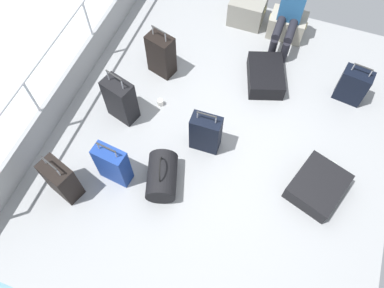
% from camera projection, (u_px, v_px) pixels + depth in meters
% --- Properties ---
extents(ground_plane, '(4.40, 5.20, 0.06)m').
position_uv_depth(ground_plane, '(221.00, 137.00, 5.08)').
color(ground_plane, '#939699').
extents(gunwale_port, '(0.06, 5.20, 0.45)m').
position_uv_depth(gunwale_port, '(72.00, 81.00, 5.23)').
color(gunwale_port, '#939699').
rests_on(gunwale_port, ground_plane).
extents(railing_port, '(0.04, 4.20, 1.02)m').
position_uv_depth(railing_port, '(60.00, 52.00, 4.74)').
color(railing_port, silver).
rests_on(railing_port, ground_plane).
extents(sea_wake, '(12.00, 12.00, 0.01)m').
position_uv_depth(sea_wake, '(2.00, 79.00, 5.96)').
color(sea_wake, '#598C9E').
rests_on(sea_wake, ground_plane).
extents(cargo_crate_0, '(0.56, 0.47, 0.42)m').
position_uv_depth(cargo_crate_0, '(247.00, 10.00, 5.93)').
color(cargo_crate_0, gray).
rests_on(cargo_crate_0, ground_plane).
extents(cargo_crate_1, '(0.57, 0.39, 0.36)m').
position_uv_depth(cargo_crate_1, '(287.00, 25.00, 5.80)').
color(cargo_crate_1, '#9E9989').
rests_on(cargo_crate_1, ground_plane).
extents(passenger_seated, '(0.34, 0.66, 1.06)m').
position_uv_depth(passenger_seated, '(290.00, 14.00, 5.40)').
color(passenger_seated, '#26598C').
rests_on(passenger_seated, ground_plane).
extents(suitcase_0, '(0.44, 0.35, 0.74)m').
position_uv_depth(suitcase_0, '(61.00, 180.00, 4.42)').
color(suitcase_0, black).
rests_on(suitcase_0, ground_plane).
extents(suitcase_1, '(0.41, 0.23, 0.74)m').
position_uv_depth(suitcase_1, '(113.00, 165.00, 4.50)').
color(suitcase_1, navy).
rests_on(suitcase_1, ground_plane).
extents(suitcase_2, '(0.41, 0.33, 0.81)m').
position_uv_depth(suitcase_2, '(161.00, 55.00, 5.32)').
color(suitcase_2, black).
rests_on(suitcase_2, ground_plane).
extents(suitcase_3, '(0.38, 0.22, 0.72)m').
position_uv_depth(suitcase_3, '(206.00, 133.00, 4.73)').
color(suitcase_3, black).
rests_on(suitcase_3, ground_plane).
extents(suitcase_4, '(0.75, 0.82, 0.23)m').
position_uv_depth(suitcase_4, '(318.00, 186.00, 4.58)').
color(suitcase_4, black).
rests_on(suitcase_4, ground_plane).
extents(suitcase_5, '(0.44, 0.34, 0.84)m').
position_uv_depth(suitcase_5, '(121.00, 100.00, 4.94)').
color(suitcase_5, black).
rests_on(suitcase_5, ground_plane).
extents(suitcase_6, '(0.67, 0.80, 0.25)m').
position_uv_depth(suitcase_6, '(265.00, 76.00, 5.40)').
color(suitcase_6, black).
rests_on(suitcase_6, ground_plane).
extents(suitcase_7, '(0.41, 0.28, 0.65)m').
position_uv_depth(suitcase_7, '(353.00, 86.00, 5.14)').
color(suitcase_7, black).
rests_on(suitcase_7, ground_plane).
extents(duffel_bag, '(0.52, 0.65, 0.52)m').
position_uv_depth(duffel_bag, '(162.00, 176.00, 4.57)').
color(duffel_bag, black).
rests_on(duffel_bag, ground_plane).
extents(paper_cup, '(0.08, 0.08, 0.10)m').
position_uv_depth(paper_cup, '(160.00, 102.00, 5.26)').
color(paper_cup, white).
rests_on(paper_cup, ground_plane).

